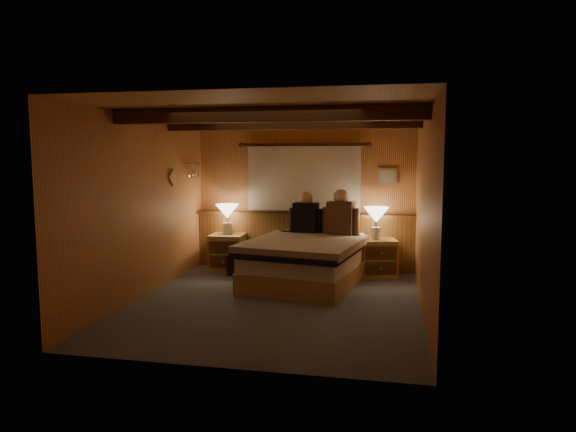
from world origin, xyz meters
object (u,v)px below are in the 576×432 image
(lamp_left, at_px, (227,213))
(lamp_right, at_px, (376,217))
(person_left, at_px, (306,216))
(bed, at_px, (306,261))
(person_right, at_px, (341,216))
(nightstand_right, at_px, (378,258))
(nightstand_left, at_px, (227,252))
(duffel_bag, at_px, (246,265))

(lamp_left, bearing_deg, lamp_right, -1.85)
(person_left, bearing_deg, bed, -72.89)
(lamp_right, distance_m, person_left, 1.10)
(person_left, distance_m, person_right, 0.57)
(bed, relative_size, person_left, 3.21)
(nightstand_right, xyz_separation_m, person_right, (-0.58, -0.11, 0.66))
(nightstand_left, relative_size, lamp_left, 1.19)
(duffel_bag, bearing_deg, lamp_left, 154.45)
(nightstand_left, height_order, lamp_right, lamp_right)
(nightstand_right, bearing_deg, person_left, 168.53)
(bed, xyz_separation_m, lamp_left, (-1.44, 0.77, 0.59))
(nightstand_left, bearing_deg, lamp_left, 95.02)
(nightstand_right, height_order, duffel_bag, nightstand_right)
(bed, distance_m, person_right, 0.97)
(nightstand_right, xyz_separation_m, lamp_left, (-2.46, 0.05, 0.64))
(nightstand_left, xyz_separation_m, lamp_left, (-0.01, 0.05, 0.64))
(nightstand_left, distance_m, lamp_right, 2.49)
(nightstand_right, relative_size, duffel_bag, 1.04)
(lamp_left, distance_m, lamp_right, 2.42)
(bed, distance_m, nightstand_left, 1.60)
(lamp_left, bearing_deg, person_right, -4.78)
(bed, xyz_separation_m, person_right, (0.44, 0.61, 0.61))
(person_right, height_order, duffel_bag, person_right)
(nightstand_right, distance_m, lamp_right, 0.65)
(nightstand_left, height_order, nightstand_right, nightstand_left)
(person_left, xyz_separation_m, person_right, (0.56, -0.10, 0.02))
(bed, bearing_deg, duffel_bag, 169.74)
(bed, distance_m, lamp_right, 1.34)
(nightstand_right, bearing_deg, nightstand_left, 168.03)
(nightstand_left, relative_size, person_right, 0.81)
(lamp_right, xyz_separation_m, person_right, (-0.54, -0.08, 0.01))
(nightstand_right, bearing_deg, person_right, 178.74)
(person_right, bearing_deg, lamp_right, 20.53)
(bed, bearing_deg, nightstand_left, 163.30)
(nightstand_left, height_order, duffel_bag, nightstand_left)
(nightstand_left, distance_m, lamp_left, 0.64)
(person_right, xyz_separation_m, duffel_bag, (-1.45, -0.24, -0.79))
(person_left, xyz_separation_m, duffel_bag, (-0.89, -0.34, -0.76))
(nightstand_left, bearing_deg, bed, -29.30)
(bed, xyz_separation_m, lamp_right, (0.98, 0.69, 0.59))
(nightstand_left, distance_m, person_right, 1.99)
(nightstand_left, distance_m, nightstand_right, 2.45)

